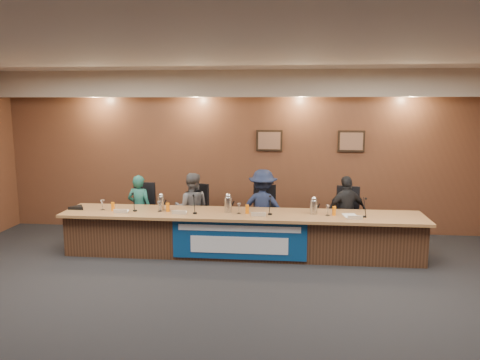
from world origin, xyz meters
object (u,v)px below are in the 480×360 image
Objects in this scene: panelist_b at (192,208)px; panelist_d at (346,212)px; office_chair_a at (141,215)px; office_chair_b at (193,216)px; office_chair_c at (263,218)px; dais_body at (242,235)px; panelist_a at (140,208)px; carafe_left at (161,204)px; carafe_mid at (228,205)px; carafe_right at (314,207)px; banner at (239,240)px; speakerphone at (78,208)px; panelist_c at (263,208)px; office_chair_d at (345,220)px.

panelist_d is at bearing 174.85° from panelist_b.
office_chair_a is 1.00× the size of office_chair_b.
office_chair_c is (1.32, 0.10, -0.18)m from panelist_b.
dais_body is 2.09m from panelist_a.
office_chair_b is 0.91m from carafe_left.
panelist_a is 4.89× the size of carafe_mid.
carafe_mid is at bearing -179.71° from carafe_right.
banner is at bearing -27.50° from office_chair_a.
speakerphone is (-1.91, -0.75, 0.30)m from office_chair_b.
speakerphone reaches higher than banner.
carafe_mid is at bearing -172.65° from dais_body.
carafe_mid is at bearing -123.03° from office_chair_c.
carafe_mid is at bearing -20.70° from office_chair_a.
carafe_right is (0.88, -0.62, 0.17)m from panelist_c.
office_chair_a and office_chair_d have the same top height.
panelist_b is 1.32m from panelist_c.
panelist_d is (1.84, 0.60, 0.31)m from dais_body.
carafe_right is (1.44, 0.01, -0.01)m from carafe_mid.
banner is 1.54m from carafe_left.
office_chair_d is (1.50, 0.00, 0.00)m from office_chair_c.
office_chair_c is at bearing 1.88° from office_chair_a.
panelist_d is (1.50, 0.00, -0.05)m from panelist_c.
banner is 1.37m from carafe_right.
banner is 4.58× the size of office_chair_d.
dais_body is at bearing 66.27° from panelist_c.
panelist_d reaches higher than office_chair_b.
office_chair_d is at bearing 31.35° from banner.
office_chair_a is 1.95m from carafe_mid.
banner is 8.48× the size of carafe_mid.
panelist_c reaches higher than panelist_d.
banner is 1.57× the size of panelist_c.
office_chair_a is 2.32m from office_chair_c.
dais_body is 1.97m from office_chair_d.
carafe_left is at bearing 179.66° from carafe_right.
panelist_a is at bearing -5.15° from panelist_b.
panelist_d reaches higher than speakerphone.
panelist_b is (1.00, 0.00, 0.03)m from panelist_a.
office_chair_a is (0.00, 0.10, -0.15)m from panelist_a.
carafe_left is (-1.40, 0.41, 0.49)m from banner.
carafe_left is 0.94× the size of carafe_mid.
carafe_right is at bearing -35.16° from office_chair_c.
carafe_mid is at bearing -144.81° from office_chair_d.
banner is at bearing -90.00° from dais_body.
office_chair_c is at bearing 13.13° from speakerphone.
panelist_b is 0.77m from carafe_left.
panelist_d is (1.84, 1.02, 0.28)m from banner.
office_chair_b is (-1.32, 0.10, -0.22)m from panelist_c.
panelist_d is 4.77m from speakerphone.
dais_body is 12.50× the size of office_chair_c.
panelist_c is at bearing 144.73° from carafe_right.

